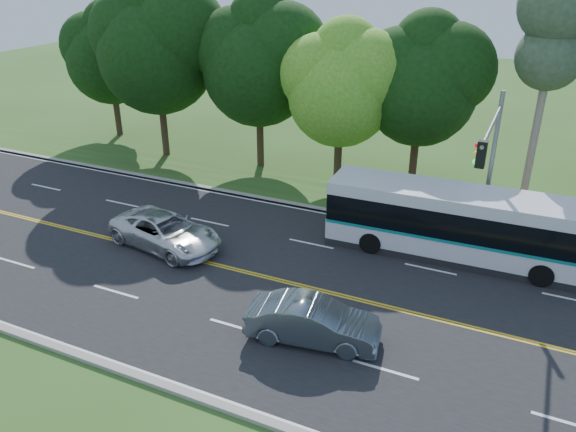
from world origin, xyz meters
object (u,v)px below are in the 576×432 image
at_px(transit_bus, 463,226).
at_px(suv, 165,231).
at_px(sedan, 313,322).
at_px(traffic_signal, 489,157).

height_order(transit_bus, suv, transit_bus).
height_order(sedan, suv, suv).
distance_m(sedan, suv, 9.38).
bearing_deg(sedan, traffic_signal, -35.74).
bearing_deg(suv, sedan, -101.57).
bearing_deg(transit_bus, suv, -161.17).
distance_m(transit_bus, suv, 13.20).
height_order(traffic_signal, suv, traffic_signal).
bearing_deg(transit_bus, sedan, -115.81).
xyz_separation_m(traffic_signal, sedan, (-4.22, -8.44, -3.89)).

